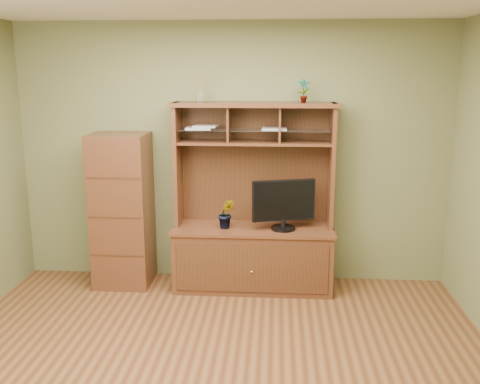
{
  "coord_description": "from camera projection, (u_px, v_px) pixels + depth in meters",
  "views": [
    {
      "loc": [
        0.47,
        -3.52,
        2.22
      ],
      "look_at": [
        0.14,
        1.2,
        1.13
      ],
      "focal_mm": 40.0,
      "sensor_mm": 36.0,
      "label": 1
    }
  ],
  "objects": [
    {
      "name": "room",
      "position": [
        208.0,
        200.0,
        3.65
      ],
      "size": [
        4.54,
        4.04,
        2.74
      ],
      "color": "#4F2B16",
      "rests_on": "ground"
    },
    {
      "name": "monitor",
      "position": [
        284.0,
        203.0,
        5.31
      ],
      "size": [
        0.63,
        0.25,
        0.51
      ],
      "rotation": [
        0.0,
        0.0,
        0.27
      ],
      "color": "black",
      "rests_on": "media_hutch"
    },
    {
      "name": "reed_diffuser",
      "position": [
        199.0,
        90.0,
        5.27
      ],
      "size": [
        0.06,
        0.06,
        0.31
      ],
      "color": "silver",
      "rests_on": "media_hutch"
    },
    {
      "name": "orchid_plant",
      "position": [
        226.0,
        214.0,
        5.37
      ],
      "size": [
        0.17,
        0.14,
        0.31
      ],
      "primitive_type": "imported",
      "rotation": [
        0.0,
        0.0,
        0.0
      ],
      "color": "#26541C",
      "rests_on": "media_hutch"
    },
    {
      "name": "side_cabinet",
      "position": [
        122.0,
        210.0,
        5.52
      ],
      "size": [
        0.57,
        0.52,
        1.59
      ],
      "color": "#472214",
      "rests_on": "room"
    },
    {
      "name": "top_plant",
      "position": [
        303.0,
        91.0,
        5.2
      ],
      "size": [
        0.13,
        0.1,
        0.23
      ],
      "primitive_type": "imported",
      "rotation": [
        0.0,
        0.0,
        0.12
      ],
      "color": "#2D5C20",
      "rests_on": "media_hutch"
    },
    {
      "name": "media_hutch",
      "position": [
        253.0,
        238.0,
        5.5
      ],
      "size": [
        1.66,
        0.61,
        1.9
      ],
      "color": "#472214",
      "rests_on": "room"
    },
    {
      "name": "magazines",
      "position": [
        225.0,
        128.0,
        5.34
      ],
      "size": [
        1.01,
        0.21,
        0.04
      ],
      "color": "silver",
      "rests_on": "media_hutch"
    }
  ]
}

